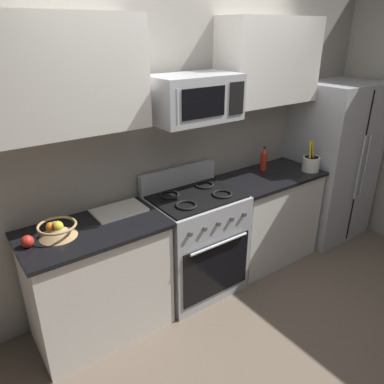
{
  "coord_description": "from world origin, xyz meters",
  "views": [
    {
      "loc": [
        -1.68,
        -1.58,
        2.2
      ],
      "look_at": [
        -0.12,
        0.57,
        1.03
      ],
      "focal_mm": 35.0,
      "sensor_mm": 36.0,
      "label": 1
    }
  ],
  "objects_px": {
    "utensil_crock": "(311,163)",
    "cutting_board": "(119,210)",
    "bottle_hot_sauce": "(264,159)",
    "fruit_basket": "(57,229)",
    "range_oven": "(196,242)",
    "refrigerator": "(332,162)",
    "microwave": "(194,98)",
    "apple_loose": "(27,241)"
  },
  "relations": [
    {
      "from": "range_oven",
      "to": "microwave",
      "type": "xyz_separation_m",
      "value": [
        -0.0,
        0.03,
        1.24
      ]
    },
    {
      "from": "microwave",
      "to": "utensil_crock",
      "type": "relative_size",
      "value": 2.15
    },
    {
      "from": "range_oven",
      "to": "fruit_basket",
      "type": "xyz_separation_m",
      "value": [
        -1.13,
        0.03,
        0.49
      ]
    },
    {
      "from": "range_oven",
      "to": "fruit_basket",
      "type": "distance_m",
      "value": 1.23
    },
    {
      "from": "utensil_crock",
      "to": "cutting_board",
      "type": "distance_m",
      "value": 1.94
    },
    {
      "from": "fruit_basket",
      "to": "range_oven",
      "type": "bearing_deg",
      "value": -1.47
    },
    {
      "from": "refrigerator",
      "to": "microwave",
      "type": "relative_size",
      "value": 2.5
    },
    {
      "from": "utensil_crock",
      "to": "fruit_basket",
      "type": "distance_m",
      "value": 2.42
    },
    {
      "from": "refrigerator",
      "to": "bottle_hot_sauce",
      "type": "height_order",
      "value": "refrigerator"
    },
    {
      "from": "apple_loose",
      "to": "fruit_basket",
      "type": "bearing_deg",
      "value": 7.05
    },
    {
      "from": "fruit_basket",
      "to": "utensil_crock",
      "type": "bearing_deg",
      "value": -4.29
    },
    {
      "from": "bottle_hot_sauce",
      "to": "utensil_crock",
      "type": "bearing_deg",
      "value": -38.27
    },
    {
      "from": "range_oven",
      "to": "fruit_basket",
      "type": "relative_size",
      "value": 4.19
    },
    {
      "from": "refrigerator",
      "to": "apple_loose",
      "type": "height_order",
      "value": "refrigerator"
    },
    {
      "from": "apple_loose",
      "to": "bottle_hot_sauce",
      "type": "distance_m",
      "value": 2.26
    },
    {
      "from": "refrigerator",
      "to": "range_oven",
      "type": "bearing_deg",
      "value": 179.47
    },
    {
      "from": "range_oven",
      "to": "refrigerator",
      "type": "distance_m",
      "value": 1.88
    },
    {
      "from": "utensil_crock",
      "to": "bottle_hot_sauce",
      "type": "bearing_deg",
      "value": 141.73
    },
    {
      "from": "range_oven",
      "to": "refrigerator",
      "type": "relative_size",
      "value": 0.64
    },
    {
      "from": "cutting_board",
      "to": "utensil_crock",
      "type": "bearing_deg",
      "value": -8.42
    },
    {
      "from": "microwave",
      "to": "bottle_hot_sauce",
      "type": "height_order",
      "value": "microwave"
    },
    {
      "from": "range_oven",
      "to": "cutting_board",
      "type": "xyz_separation_m",
      "value": [
        -0.63,
        0.13,
        0.44
      ]
    },
    {
      "from": "microwave",
      "to": "cutting_board",
      "type": "xyz_separation_m",
      "value": [
        -0.63,
        0.11,
        -0.8
      ]
    },
    {
      "from": "apple_loose",
      "to": "bottle_hot_sauce",
      "type": "height_order",
      "value": "bottle_hot_sauce"
    },
    {
      "from": "apple_loose",
      "to": "cutting_board",
      "type": "bearing_deg",
      "value": 10.37
    },
    {
      "from": "apple_loose",
      "to": "cutting_board",
      "type": "xyz_separation_m",
      "value": [
        0.7,
        0.13,
        -0.03
      ]
    },
    {
      "from": "utensil_crock",
      "to": "bottle_hot_sauce",
      "type": "relative_size",
      "value": 1.33
    },
    {
      "from": "range_oven",
      "to": "bottle_hot_sauce",
      "type": "height_order",
      "value": "bottle_hot_sauce"
    },
    {
      "from": "microwave",
      "to": "fruit_basket",
      "type": "height_order",
      "value": "microwave"
    },
    {
      "from": "cutting_board",
      "to": "bottle_hot_sauce",
      "type": "xyz_separation_m",
      "value": [
        1.56,
        0.0,
        0.1
      ]
    },
    {
      "from": "fruit_basket",
      "to": "bottle_hot_sauce",
      "type": "height_order",
      "value": "bottle_hot_sauce"
    },
    {
      "from": "utensil_crock",
      "to": "fruit_basket",
      "type": "bearing_deg",
      "value": 175.71
    },
    {
      "from": "refrigerator",
      "to": "fruit_basket",
      "type": "bearing_deg",
      "value": 179.11
    },
    {
      "from": "microwave",
      "to": "cutting_board",
      "type": "relative_size",
      "value": 1.73
    },
    {
      "from": "range_oven",
      "to": "utensil_crock",
      "type": "height_order",
      "value": "utensil_crock"
    },
    {
      "from": "microwave",
      "to": "apple_loose",
      "type": "xyz_separation_m",
      "value": [
        -1.33,
        -0.02,
        -0.77
      ]
    },
    {
      "from": "refrigerator",
      "to": "utensil_crock",
      "type": "bearing_deg",
      "value": -166.39
    },
    {
      "from": "fruit_basket",
      "to": "cutting_board",
      "type": "relative_size",
      "value": 0.66
    },
    {
      "from": "range_oven",
      "to": "cutting_board",
      "type": "bearing_deg",
      "value": 168.25
    },
    {
      "from": "apple_loose",
      "to": "microwave",
      "type": "bearing_deg",
      "value": 0.89
    },
    {
      "from": "microwave",
      "to": "fruit_basket",
      "type": "bearing_deg",
      "value": 179.8
    },
    {
      "from": "refrigerator",
      "to": "apple_loose",
      "type": "bearing_deg",
      "value": 179.61
    }
  ]
}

